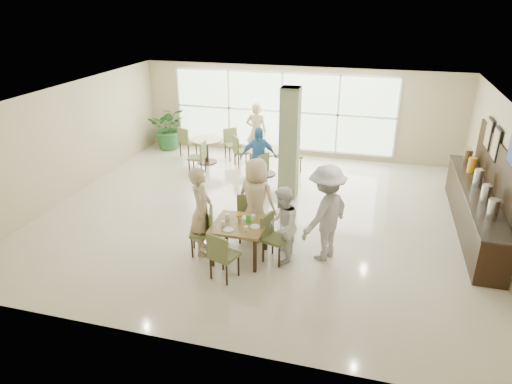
% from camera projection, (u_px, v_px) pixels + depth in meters
% --- Properties ---
extents(ground, '(10.00, 10.00, 0.00)m').
position_uv_depth(ground, '(261.00, 214.00, 10.83)').
color(ground, beige).
rests_on(ground, ground).
extents(room_shell, '(10.00, 10.00, 10.00)m').
position_uv_depth(room_shell, '(261.00, 145.00, 10.15)').
color(room_shell, white).
rests_on(room_shell, ground).
extents(window_bank, '(7.00, 0.04, 7.00)m').
position_uv_depth(window_bank, '(282.00, 111.00, 14.33)').
color(window_bank, silver).
rests_on(window_bank, ground).
extents(column, '(0.45, 0.45, 2.80)m').
position_uv_depth(column, '(289.00, 144.00, 11.23)').
color(column, '#6F7F58').
rests_on(column, ground).
extents(main_table, '(1.01, 1.01, 0.75)m').
position_uv_depth(main_table, '(240.00, 228.00, 8.80)').
color(main_table, brown).
rests_on(main_table, ground).
extents(round_table_left, '(1.00, 1.00, 0.75)m').
position_uv_depth(round_table_left, '(207.00, 145.00, 13.92)').
color(round_table_left, brown).
rests_on(round_table_left, ground).
extents(round_table_right, '(1.09, 1.09, 0.75)m').
position_uv_depth(round_table_right, '(265.00, 155.00, 12.99)').
color(round_table_right, brown).
rests_on(round_table_right, ground).
extents(chairs_main_table, '(2.06, 2.06, 0.95)m').
position_uv_depth(chairs_main_table, '(238.00, 236.00, 8.90)').
color(chairs_main_table, brown).
rests_on(chairs_main_table, ground).
extents(chairs_table_left, '(2.09, 2.00, 0.95)m').
position_uv_depth(chairs_table_left, '(206.00, 148.00, 13.96)').
color(chairs_table_left, brown).
rests_on(chairs_table_left, ground).
extents(chairs_table_right, '(2.16, 1.99, 0.95)m').
position_uv_depth(chairs_table_right, '(264.00, 158.00, 13.03)').
color(chairs_table_right, brown).
rests_on(chairs_table_right, ground).
extents(tabletop_clutter, '(0.76, 0.77, 0.21)m').
position_uv_depth(tabletop_clutter, '(240.00, 221.00, 8.73)').
color(tabletop_clutter, white).
rests_on(tabletop_clutter, main_table).
extents(buffet_counter, '(0.64, 4.70, 1.95)m').
position_uv_depth(buffet_counter, '(476.00, 206.00, 9.93)').
color(buffet_counter, black).
rests_on(buffet_counter, ground).
extents(framed_art_a, '(0.05, 0.55, 0.70)m').
position_uv_depth(framed_art_a, '(496.00, 144.00, 9.78)').
color(framed_art_a, black).
rests_on(framed_art_a, ground).
extents(framed_art_b, '(0.05, 0.55, 0.70)m').
position_uv_depth(framed_art_b, '(489.00, 134.00, 10.49)').
color(framed_art_b, black).
rests_on(framed_art_b, ground).
extents(potted_plant, '(1.64, 1.64, 1.44)m').
position_uv_depth(potted_plant, '(169.00, 128.00, 15.10)').
color(potted_plant, '#255C27').
rests_on(potted_plant, ground).
extents(teen_left, '(0.58, 0.75, 1.81)m').
position_uv_depth(teen_left, '(201.00, 211.00, 8.91)').
color(teen_left, tan).
rests_on(teen_left, ground).
extents(teen_far, '(0.96, 0.67, 1.78)m').
position_uv_depth(teen_far, '(256.00, 199.00, 9.46)').
color(teen_far, tan).
rests_on(teen_far, ground).
extents(teen_right, '(0.63, 0.79, 1.53)m').
position_uv_depth(teen_right, '(282.00, 225.00, 8.67)').
color(teen_right, white).
rests_on(teen_right, ground).
extents(teen_standing, '(1.22, 1.44, 1.93)m').
position_uv_depth(teen_standing, '(326.00, 213.00, 8.70)').
color(teen_standing, '#A8A8AA').
rests_on(teen_standing, ground).
extents(adult_a, '(1.10, 0.88, 1.64)m').
position_uv_depth(adult_a, '(258.00, 157.00, 12.10)').
color(adult_a, '#4083C1').
rests_on(adult_a, ground).
extents(adult_b, '(0.90, 1.50, 1.51)m').
position_uv_depth(adult_b, '(292.00, 153.00, 12.64)').
color(adult_b, white).
rests_on(adult_b, ground).
extents(adult_standing, '(0.68, 0.47, 1.80)m').
position_uv_depth(adult_standing, '(256.00, 132.00, 14.04)').
color(adult_standing, tan).
rests_on(adult_standing, ground).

